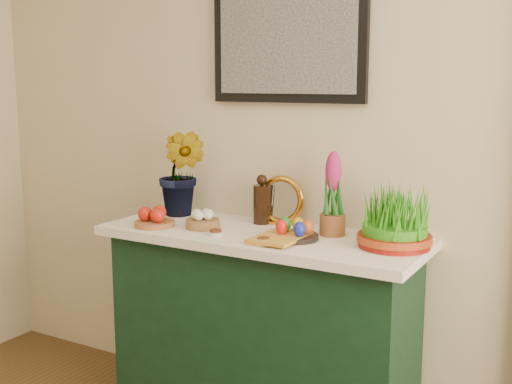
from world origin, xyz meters
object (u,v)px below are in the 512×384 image
(hyacinth_green, at_px, (182,159))
(book, at_px, (260,234))
(sideboard, at_px, (262,335))
(wheatgrass_sabzeh, at_px, (395,221))
(mirror, at_px, (281,201))

(hyacinth_green, distance_m, book, 0.64)
(sideboard, xyz_separation_m, hyacinth_green, (-0.49, 0.10, 0.74))
(book, height_order, wheatgrass_sabzeh, wheatgrass_sabzeh)
(sideboard, distance_m, wheatgrass_sabzeh, 0.80)
(mirror, xyz_separation_m, book, (0.05, -0.28, -0.09))
(hyacinth_green, distance_m, wheatgrass_sabzeh, 1.08)
(mirror, distance_m, wheatgrass_sabzeh, 0.59)
(sideboard, height_order, book, book)
(mirror, xyz_separation_m, wheatgrass_sabzeh, (0.57, -0.14, -0.00))
(sideboard, xyz_separation_m, wheatgrass_sabzeh, (0.57, 0.03, 0.57))
(hyacinth_green, height_order, book, hyacinth_green)
(sideboard, distance_m, mirror, 0.60)
(book, bearing_deg, mirror, 102.68)
(hyacinth_green, bearing_deg, sideboard, -19.79)
(sideboard, distance_m, hyacinth_green, 0.89)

